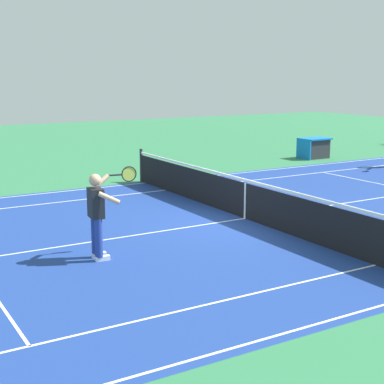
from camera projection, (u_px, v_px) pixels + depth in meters
name	position (u px, v px, depth m)	size (l,w,h in m)	color
ground_plane	(245.00, 218.00, 14.19)	(60.00, 60.00, 0.00)	#2D7247
court_slab	(245.00, 218.00, 14.19)	(24.20, 11.40, 0.00)	navy
court_line_markings	(245.00, 218.00, 14.19)	(23.85, 11.05, 0.01)	white
tennis_net	(245.00, 199.00, 14.09)	(0.10, 11.70, 1.08)	#2D2D33
tennis_player_near	(98.00, 212.00, 10.91)	(1.11, 0.77, 1.70)	navy
tennis_ball	(338.00, 245.00, 11.89)	(0.07, 0.07, 0.07)	#CCE01E
equipment_cart_tarped	(314.00, 148.00, 24.26)	(1.25, 0.84, 0.85)	#2D2D33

